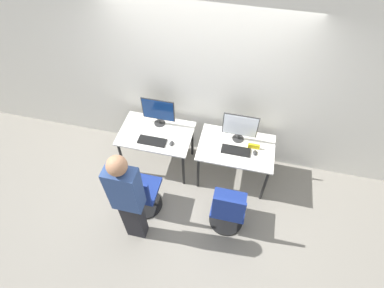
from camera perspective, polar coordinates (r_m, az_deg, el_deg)
ground_plane at (r=4.67m, az=-0.39°, el=-8.19°), size 20.00×20.00×0.00m
wall_back at (r=4.14m, az=2.16°, el=11.75°), size 12.00×0.05×2.80m
desk_left at (r=4.46m, az=-6.82°, el=1.40°), size 1.06×0.69×0.73m
monitor_left at (r=4.34m, az=-6.44°, el=6.24°), size 0.48×0.16×0.46m
keyboard_left at (r=4.28m, az=-7.62°, el=0.55°), size 0.40×0.16×0.02m
mouse_left at (r=4.22m, az=-3.92°, el=0.13°), size 0.06×0.09×0.03m
office_chair_left at (r=4.22m, az=-9.55°, el=-9.46°), size 0.48×0.48×0.91m
person_left at (r=3.59m, az=-12.17°, el=-10.08°), size 0.36×0.22×1.67m
desk_right at (r=4.30m, az=8.33°, el=-1.28°), size 1.06×0.69×0.73m
monitor_right at (r=4.15m, az=9.14°, el=3.26°), size 0.48×0.16×0.46m
keyboard_right at (r=4.18m, az=8.34°, el=-1.24°), size 0.40×0.16×0.02m
mouse_right at (r=4.20m, az=11.91°, el=-1.63°), size 0.06×0.09×0.03m
office_chair_right at (r=4.07m, az=6.81°, el=-12.54°), size 0.48×0.48×0.91m
placard_right at (r=4.23m, az=11.69°, el=-0.43°), size 0.16×0.03×0.08m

